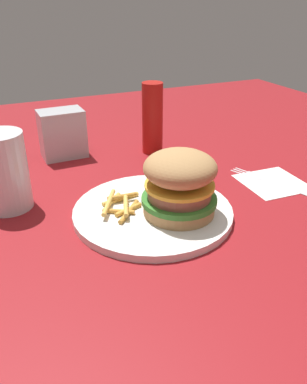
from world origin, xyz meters
TOP-DOWN VIEW (x-y plane):
  - ground_plane at (0.00, 0.00)m, footprint 1.60×1.60m
  - plate at (0.02, 0.00)m, footprint 0.25×0.25m
  - sandwich at (-0.01, 0.03)m, footprint 0.11×0.11m
  - fries_pile at (0.06, -0.02)m, footprint 0.08×0.10m
  - napkin at (-0.23, -0.02)m, footprint 0.12×0.12m
  - fork at (-0.23, -0.02)m, footprint 0.08×0.17m
  - drink_glass at (0.22, -0.12)m, footprint 0.08×0.08m
  - napkin_dispenser at (0.09, -0.30)m, footprint 0.09×0.06m
  - ketchup_bottle at (-0.09, -0.25)m, footprint 0.04×0.04m

SIDE VIEW (x-z plane):
  - ground_plane at x=0.00m, z-range 0.00..0.00m
  - napkin at x=-0.23m, z-range 0.00..0.00m
  - fork at x=-0.23m, z-range 0.00..0.01m
  - plate at x=0.02m, z-range 0.00..0.01m
  - fries_pile at x=0.06m, z-range 0.01..0.02m
  - napkin_dispenser at x=0.09m, z-range 0.00..0.10m
  - drink_glass at x=0.22m, z-range -0.01..0.12m
  - sandwich at x=-0.01m, z-range 0.01..0.11m
  - ketchup_bottle at x=-0.09m, z-range 0.00..0.15m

